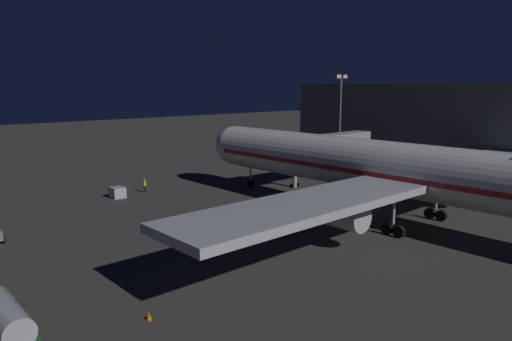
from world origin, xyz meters
TOP-DOWN VIEW (x-y plane):
  - ground_plane at (0.00, 0.00)m, footprint 320.00×320.00m
  - airliner_at_gate at (-0.00, 8.31)m, footprint 57.19×63.50m
  - jet_bridge at (-10.46, -12.90)m, footprint 19.12×3.40m
  - apron_floodlight_mast at (-25.50, -21.05)m, footprint 2.90×0.50m
  - fuel_tanker at (37.70, 5.81)m, footprint 2.46×6.45m
  - baggage_container_near_belt at (16.76, -23.93)m, footprint 1.65×1.82m
  - ground_crew_walking_aft at (12.60, -24.26)m, footprint 0.40×0.40m
  - traffic_cone_nose_port at (-2.20, -22.26)m, footprint 0.36×0.36m
  - traffic_cone_nose_starboard at (2.20, -22.26)m, footprint 0.36×0.36m
  - traffic_cone_wingtip_svc_side at (30.10, 7.84)m, footprint 0.36×0.36m

SIDE VIEW (x-z plane):
  - ground_plane at x=0.00m, z-range 0.00..0.00m
  - traffic_cone_nose_port at x=-2.20m, z-range 0.00..0.55m
  - traffic_cone_nose_starboard at x=2.20m, z-range 0.00..0.55m
  - traffic_cone_wingtip_svc_side at x=30.10m, z-range 0.00..0.55m
  - baggage_container_near_belt at x=16.76m, z-range 0.00..1.40m
  - ground_crew_walking_aft at x=12.60m, z-range 0.10..1.98m
  - fuel_tanker at x=37.70m, z-range 0.07..3.22m
  - airliner_at_gate at x=0.00m, z-range -3.22..14.56m
  - jet_bridge at x=-10.46m, z-range 2.12..9.44m
  - apron_floodlight_mast at x=-25.50m, z-range 1.41..17.70m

